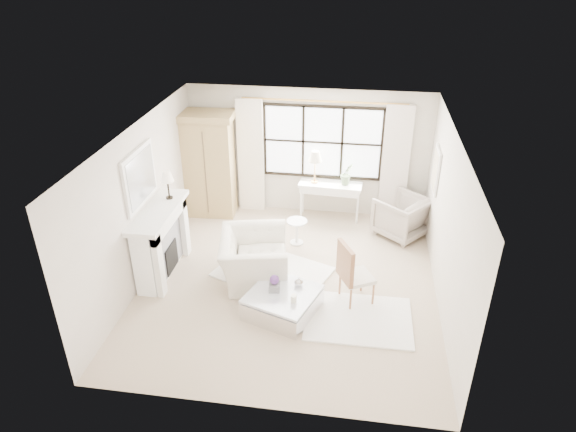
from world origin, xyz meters
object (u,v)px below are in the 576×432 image
object	(u,v)px
club_armchair	(254,259)
coffee_table	(283,303)
armoire	(209,164)
console_table	(330,201)

from	to	relation	value
club_armchair	coffee_table	size ratio (longest dim) A/B	1.01
armoire	console_table	bearing A→B (deg)	0.03
armoire	club_armchair	size ratio (longest dim) A/B	1.74
console_table	coffee_table	distance (m)	3.33
club_armchair	coffee_table	bearing A→B (deg)	-153.49
console_table	coffee_table	size ratio (longest dim) A/B	1.04
console_table	club_armchair	world-z (taller)	club_armchair
armoire	console_table	distance (m)	2.64
console_table	club_armchair	bearing A→B (deg)	-110.82
club_armchair	armoire	bearing A→B (deg)	20.69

